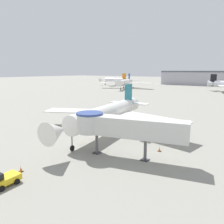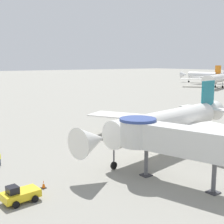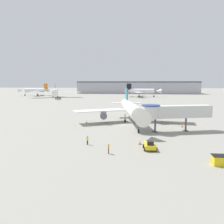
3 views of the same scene
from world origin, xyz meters
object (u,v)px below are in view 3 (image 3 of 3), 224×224
Objects in this scene: traffic_cone_starboard_wing at (182,125)px; background_jet_orange_tail at (36,90)px; background_jet_black_tail at (141,91)px; traffic_cone_near_nose at (140,142)px; background_jet_blue_tail at (55,92)px; pushback_tug_yellow at (150,145)px; service_container_yellow at (221,160)px; traffic_cone_port_wing at (87,122)px; ground_crew_marshaller at (109,148)px; ground_crew_wing_walker at (87,140)px; jet_bridge at (171,112)px; main_airplane at (131,109)px.

traffic_cone_starboard_wing is 159.90m from background_jet_orange_tail.
traffic_cone_starboard_wing is 119.39m from background_jet_black_tail.
background_jet_blue_tail reaches higher than traffic_cone_near_nose.
pushback_tug_yellow is 4.10× the size of traffic_cone_starboard_wing.
service_container_yellow is 39.22m from traffic_cone_port_wing.
traffic_cone_starboard_wing is 0.02× the size of background_jet_blue_tail.
background_jet_black_tail reaches higher than traffic_cone_starboard_wing.
background_jet_black_tail is at bearing -1.92° from ground_crew_marshaller.
ground_crew_wing_walker reaches higher than traffic_cone_near_nose.
ground_crew_marshaller is at bearing -140.52° from jet_bridge.
service_container_yellow is at bearing -48.77° from traffic_cone_port_wing.
ground_crew_marshaller is 1.00× the size of ground_crew_wing_walker.
background_jet_black_tail reaches higher than ground_crew_marshaller.
background_jet_orange_tail is at bearing 123.20° from service_container_yellow.
traffic_cone_near_nose is at bearing -122.90° from traffic_cone_starboard_wing.
service_container_yellow is 0.09× the size of background_jet_orange_tail.
ground_crew_wing_walker reaches higher than traffic_cone_starboard_wing.
jet_bridge is at bearing -77.36° from background_jet_blue_tail.
background_jet_orange_tail reaches higher than jet_bridge.
background_jet_orange_tail reaches higher than pushback_tug_yellow.
traffic_cone_near_nose is at bearing -93.48° from main_airplane.
pushback_tug_yellow is 22.33m from traffic_cone_starboard_wing.
pushback_tug_yellow is 0.12× the size of background_jet_orange_tail.
service_container_yellow is at bearing -95.26° from jet_bridge.
background_jet_black_tail is at bearing 76.56° from jet_bridge.
background_jet_orange_tail is (-99.25, 125.30, 4.19)m from traffic_cone_starboard_wing.
traffic_cone_starboard_wing is (0.04, 26.30, -0.31)m from service_container_yellow.
main_airplane is 0.89× the size of background_jet_blue_tail.
background_jet_blue_tail is (-59.09, 97.54, 0.63)m from main_airplane.
background_jet_blue_tail reaches higher than jet_bridge.
traffic_cone_starboard_wing is at bearing 166.15° from ground_crew_wing_walker.
main_airplane is 39.68× the size of traffic_cone_near_nose.
traffic_cone_near_nose is at bearing 140.50° from service_container_yellow.
main_airplane is at bearing -78.94° from background_jet_blue_tail.
traffic_cone_near_nose is 0.48× the size of ground_crew_marshaller.
jet_bridge is 124.65m from background_jet_black_tail.
service_container_yellow is at bearing 18.61° from background_jet_orange_tail.
background_jet_blue_tail is (-62.76, 121.05, 3.91)m from pushback_tug_yellow.
traffic_cone_near_nose is (14.78, -20.36, 0.06)m from traffic_cone_port_wing.
traffic_cone_starboard_wing is at bearing 23.79° from background_jet_orange_tail.
ground_crew_wing_walker is 0.05× the size of background_jet_black_tail.
background_jet_blue_tail is (-68.53, 106.38, -0.07)m from jet_bridge.
pushback_tug_yellow reaches higher than traffic_cone_port_wing.
pushback_tug_yellow is 28.56m from traffic_cone_port_wing.
traffic_cone_starboard_wing is at bearing -7.02° from traffic_cone_port_wing.
ground_crew_marshaller is (9.67, -26.44, 0.64)m from traffic_cone_port_wing.
ground_crew_wing_walker is at bearing 14.03° from background_jet_orange_tail.
ground_crew_marshaller reaches higher than traffic_cone_port_wing.
ground_crew_marshaller is at bearing -130.03° from traffic_cone_near_nose.
traffic_cone_starboard_wing is 0.49× the size of ground_crew_marshaller.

